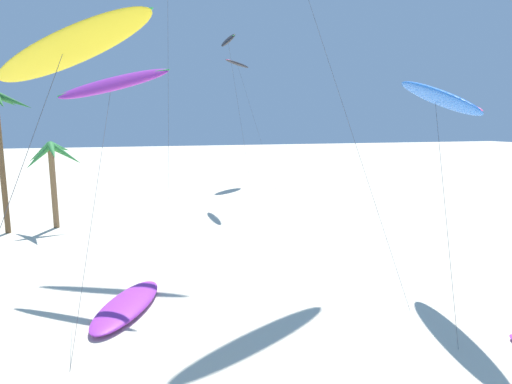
% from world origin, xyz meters
% --- Properties ---
extents(palm_tree_4, '(4.26, 4.87, 6.55)m').
position_xyz_m(palm_tree_4, '(-7.68, 36.70, 5.14)').
color(palm_tree_4, olive).
rests_on(palm_tree_4, ground).
extents(flying_kite_3, '(6.34, 10.77, 11.50)m').
position_xyz_m(flying_kite_3, '(-4.15, 18.13, 10.26)').
color(flying_kite_3, yellow).
rests_on(flying_kite_3, ground).
extents(flying_kite_6, '(4.99, 10.83, 15.92)m').
position_xyz_m(flying_kite_6, '(11.70, 56.49, 15.35)').
color(flying_kite_6, black).
rests_on(flying_kite_6, ground).
extents(flying_kite_7, '(5.62, 10.31, 10.75)m').
position_xyz_m(flying_kite_7, '(-2.87, 24.27, 9.71)').
color(flying_kite_7, purple).
rests_on(flying_kite_7, ground).
extents(flying_kite_8, '(1.86, 6.94, 16.27)m').
position_xyz_m(flying_kite_8, '(7.40, 43.31, 15.64)').
color(flying_kite_8, black).
rests_on(flying_kite_8, ground).
extents(flying_kite_9, '(3.80, 8.39, 10.39)m').
position_xyz_m(flying_kite_9, '(10.65, 18.03, 9.03)').
color(flying_kite_9, blue).
rests_on(flying_kite_9, ground).
extents(grounded_kite_0, '(3.88, 5.70, 0.42)m').
position_xyz_m(grounded_kite_0, '(-2.60, 20.19, 0.21)').
color(grounded_kite_0, purple).
rests_on(grounded_kite_0, ground).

